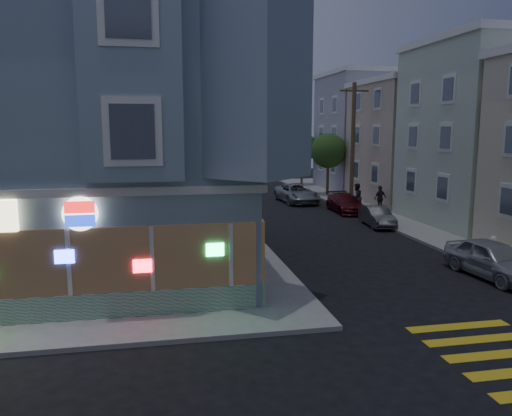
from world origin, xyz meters
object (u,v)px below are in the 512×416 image
object	(u,v)px
parked_car_a	(493,259)
traffic_signal	(247,204)
street_tree_far	(302,148)
pedestrian_b	(380,198)
parked_car_b	(377,216)
street_tree_near	(328,151)
utility_pole	(353,143)
parked_car_d	(297,193)
parked_car_c	(346,203)
pedestrian_a	(356,197)
fire_hydrant	(493,244)

from	to	relation	value
parked_car_a	traffic_signal	distance (m)	10.43
street_tree_far	traffic_signal	distance (m)	35.15
pedestrian_b	traffic_signal	distance (m)	20.62
parked_car_b	street_tree_near	bearing A→B (deg)	89.25
utility_pole	parked_car_d	size ratio (longest dim) A/B	1.69
parked_car_c	pedestrian_b	bearing A→B (deg)	-13.30
utility_pole	pedestrian_a	size ratio (longest dim) A/B	4.66
street_tree_far	parked_car_c	bearing A→B (deg)	-95.28
street_tree_far	parked_car_d	xyz separation A→B (m)	(-3.60, -11.04, -3.19)
parked_car_c	traffic_signal	size ratio (longest dim) A/B	0.94
street_tree_far	street_tree_near	bearing A→B (deg)	-90.00
utility_pole	fire_hydrant	distance (m)	15.62
parked_car_a	traffic_signal	bearing A→B (deg)	-178.37
pedestrian_b	parked_car_c	bearing A→B (deg)	-35.11
utility_pole	traffic_signal	xyz separation A→B (m)	(-11.33, -19.20, -1.41)
pedestrian_a	pedestrian_b	distance (m)	1.71
street_tree_near	traffic_signal	size ratio (longest dim) A/B	1.11
parked_car_c	fire_hydrant	xyz separation A→B (m)	(2.30, -12.76, -0.10)
pedestrian_a	parked_car_a	bearing A→B (deg)	63.93
traffic_signal	parked_car_d	bearing A→B (deg)	53.92
utility_pole	parked_car_c	size ratio (longest dim) A/B	2.00
pedestrian_b	parked_car_b	xyz separation A→B (m)	(-2.30, -4.59, -0.43)
pedestrian_a	parked_car_b	size ratio (longest dim) A/B	0.53
traffic_signal	fire_hydrant	xyz separation A→B (m)	(12.33, 4.20, -2.84)
street_tree_far	traffic_signal	xyz separation A→B (m)	(-11.53, -33.20, -0.55)
pedestrian_a	parked_car_c	distance (m)	0.89
parked_car_a	parked_car_c	size ratio (longest dim) A/B	0.98
pedestrian_a	parked_car_a	distance (m)	15.43
parked_car_a	parked_car_d	xyz separation A→B (m)	(-2.10, 21.08, -0.01)
street_tree_far	parked_car_c	distance (m)	16.63
pedestrian_a	fire_hydrant	size ratio (longest dim) A/B	2.54
street_tree_near	street_tree_far	world-z (taller)	same
utility_pole	pedestrian_b	world-z (taller)	utility_pole
parked_car_a	traffic_signal	world-z (taller)	traffic_signal
pedestrian_b	parked_car_a	xyz separation A→B (m)	(-2.30, -15.27, -0.28)
street_tree_far	parked_car_b	distance (m)	21.75
fire_hydrant	parked_car_d	bearing A→B (deg)	103.76
parked_car_c	utility_pole	bearing A→B (deg)	61.34
street_tree_near	pedestrian_a	bearing A→B (deg)	-95.91
parked_car_a	parked_car_b	size ratio (longest dim) A/B	1.20
pedestrian_b	parked_car_b	size ratio (longest dim) A/B	0.48
street_tree_far	pedestrian_a	xyz separation A→B (m)	(-0.90, -16.70, -2.82)
parked_car_c	parked_car_a	bearing A→B (deg)	-88.51
street_tree_near	parked_car_d	bearing A→B (deg)	-139.84
fire_hydrant	parked_car_a	bearing A→B (deg)	-126.43
parked_car_b	pedestrian_b	bearing A→B (deg)	69.02
street_tree_near	parked_car_a	world-z (taller)	street_tree_near
utility_pole	parked_car_a	size ratio (longest dim) A/B	2.05
street_tree_near	parked_car_b	size ratio (longest dim) A/B	1.45
parked_car_b	traffic_signal	size ratio (longest dim) A/B	0.76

